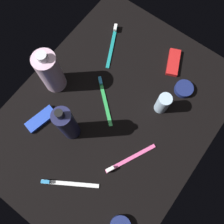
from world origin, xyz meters
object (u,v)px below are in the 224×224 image
(bodywash_bottle, at_px, (50,72))
(deodorant_stick, at_px, (163,103))
(lotion_bottle, at_px, (67,124))
(snack_bar_red, at_px, (173,62))
(toothbrush_pink, at_px, (128,160))
(snack_bar_blue, at_px, (41,119))
(toothbrush_green, at_px, (104,98))
(toothbrush_teal, at_px, (112,43))
(toothbrush_white, at_px, (67,183))
(cream_tin_left, at_px, (184,89))

(bodywash_bottle, relative_size, deodorant_stick, 2.11)
(lotion_bottle, relative_size, snack_bar_red, 2.07)
(lotion_bottle, relative_size, toothbrush_pink, 1.29)
(lotion_bottle, relative_size, snack_bar_blue, 2.07)
(toothbrush_green, relative_size, snack_bar_blue, 1.39)
(toothbrush_teal, xyz_separation_m, snack_bar_blue, (-0.38, 0.02, 0.00))
(toothbrush_white, height_order, toothbrush_pink, same)
(toothbrush_teal, bearing_deg, snack_bar_blue, 177.23)
(toothbrush_white, relative_size, cream_tin_left, 2.50)
(toothbrush_teal, height_order, toothbrush_green, same)
(deodorant_stick, height_order, toothbrush_pink, deodorant_stick)
(toothbrush_teal, bearing_deg, deodorant_stick, -109.93)
(snack_bar_red, bearing_deg, snack_bar_blue, 127.26)
(toothbrush_white, relative_size, toothbrush_green, 1.10)
(toothbrush_green, xyz_separation_m, cream_tin_left, (0.19, -0.20, 0.00))
(toothbrush_pink, height_order, cream_tin_left, same)
(toothbrush_teal, bearing_deg, cream_tin_left, -89.79)
(deodorant_stick, distance_m, snack_bar_red, 0.18)
(snack_bar_red, bearing_deg, toothbrush_white, 151.61)
(toothbrush_white, distance_m, snack_bar_red, 0.56)
(deodorant_stick, xyz_separation_m, snack_bar_red, (0.17, 0.06, -0.04))
(lotion_bottle, bearing_deg, bodywash_bottle, 57.22)
(lotion_bottle, height_order, snack_bar_blue, lotion_bottle)
(lotion_bottle, xyz_separation_m, snack_bar_red, (0.41, -0.13, -0.09))
(snack_bar_blue, xyz_separation_m, snack_bar_red, (0.45, -0.24, 0.00))
(deodorant_stick, xyz_separation_m, snack_bar_blue, (-0.28, 0.30, -0.04))
(bodywash_bottle, height_order, toothbrush_pink, bodywash_bottle)
(cream_tin_left, bearing_deg, toothbrush_green, 133.46)
(bodywash_bottle, height_order, toothbrush_white, bodywash_bottle)
(toothbrush_teal, height_order, snack_bar_blue, toothbrush_teal)
(lotion_bottle, distance_m, cream_tin_left, 0.42)
(lotion_bottle, bearing_deg, toothbrush_pink, -80.91)
(toothbrush_green, bearing_deg, toothbrush_teal, 29.39)
(lotion_bottle, distance_m, toothbrush_white, 0.19)
(lotion_bottle, distance_m, bodywash_bottle, 0.19)
(toothbrush_pink, xyz_separation_m, snack_bar_blue, (-0.06, 0.31, 0.00))
(deodorant_stick, relative_size, toothbrush_teal, 0.55)
(toothbrush_pink, height_order, snack_bar_red, toothbrush_pink)
(lotion_bottle, bearing_deg, toothbrush_green, -6.11)
(toothbrush_teal, height_order, snack_bar_red, toothbrush_teal)
(snack_bar_red, bearing_deg, toothbrush_teal, 82.71)
(toothbrush_pink, relative_size, cream_tin_left, 2.63)
(bodywash_bottle, xyz_separation_m, toothbrush_teal, (0.25, -0.07, -0.08))
(deodorant_stick, height_order, cream_tin_left, deodorant_stick)
(snack_bar_red, bearing_deg, deodorant_stick, 174.13)
(deodorant_stick, height_order, toothbrush_green, deodorant_stick)
(snack_bar_blue, bearing_deg, lotion_bottle, -61.05)
(snack_bar_blue, bearing_deg, snack_bar_red, -15.98)
(toothbrush_white, relative_size, snack_bar_red, 1.53)
(toothbrush_white, relative_size, toothbrush_teal, 0.95)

